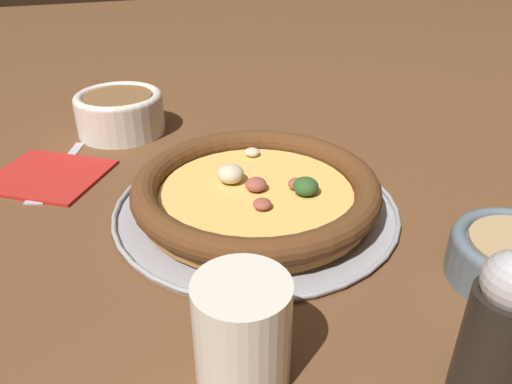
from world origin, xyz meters
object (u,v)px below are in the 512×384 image
fork (56,174)px  pizza_tray (256,207)px  drinking_cup (242,332)px  pizza (256,190)px  pepper_shaker (498,330)px  bowl_far (120,111)px  napkin (48,174)px

fork → pizza_tray: bearing=72.4°
pizza_tray → drinking_cup: 0.23m
fork → drinking_cup: bearing=39.0°
pizza_tray → pizza: 0.02m
pizza → fork: bearing=52.4°
drinking_cup → fork: size_ratio=0.51×
drinking_cup → pepper_shaker: 0.16m
drinking_cup → bowl_far: bearing=4.0°
pizza_tray → napkin: 0.27m
pizza_tray → drinking_cup: (-0.21, 0.08, 0.04)m
pizza → bowl_far: (0.27, 0.12, 0.01)m
bowl_far → drinking_cup: bearing=-176.0°
drinking_cup → napkin: 0.39m
pizza → pepper_shaker: 0.29m
pizza → napkin: (0.16, 0.22, -0.02)m
fork → pepper_shaker: size_ratio=1.39×
drinking_cup → pizza: bearing=-21.6°
pizza_tray → pepper_shaker: size_ratio=2.65×
napkin → pizza_tray: bearing=-126.0°
pizza_tray → fork: bearing=52.4°
pizza → fork: 0.27m
pizza_tray → bowl_far: bearing=22.8°
napkin → fork: size_ratio=1.07×
bowl_far → pepper_shaker: bearing=-161.6°
drinking_cup → pepper_shaker: bearing=-114.4°
drinking_cup → pizza_tray: bearing=-21.5°
napkin → fork: bearing=-75.8°
drinking_cup → pepper_shaker: (-0.07, -0.15, 0.02)m
pizza → pepper_shaker: size_ratio=2.28×
napkin → fork: napkin is taller
napkin → fork: (0.00, -0.01, -0.00)m
bowl_far → pepper_shaker: 0.58m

